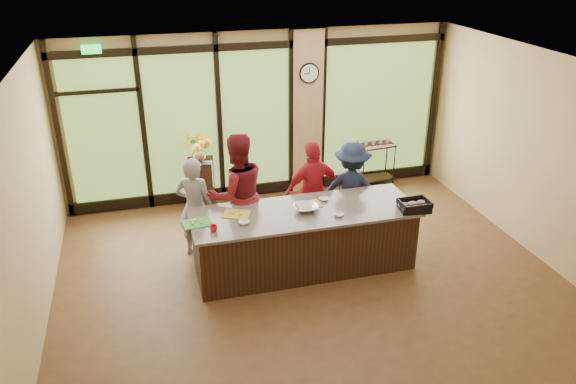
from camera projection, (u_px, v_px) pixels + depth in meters
floor at (310, 277)px, 8.01m from camera, size 7.00×7.00×0.00m
ceiling at (314, 67)px, 6.75m from camera, size 7.00×7.00×0.00m
back_wall at (261, 116)px, 10.01m from camera, size 7.00×0.00×7.00m
left_wall at (26, 213)px, 6.54m from camera, size 0.00×6.00×6.00m
right_wall at (539, 156)px, 8.22m from camera, size 0.00×6.00×6.00m
window_wall at (270, 122)px, 10.05m from camera, size 6.90×0.12×3.00m
island_base at (304, 240)px, 8.09m from camera, size 3.10×1.00×0.88m
countertop at (304, 212)px, 7.90m from camera, size 3.20×1.10×0.04m
wall_clock at (309, 73)px, 9.78m from camera, size 0.36×0.04×0.36m
cook_left at (195, 208)px, 8.29m from camera, size 0.68×0.58×1.57m
cook_midleft at (237, 195)px, 8.30m from camera, size 1.02×0.85×1.90m
cook_midright at (313, 191)px, 8.76m from camera, size 1.00×0.52×1.62m
cook_right at (351, 189)px, 8.87m from camera, size 1.16×0.94×1.57m
roasting_pan at (414, 208)px, 7.90m from camera, size 0.46×0.38×0.07m
mixing_bowl at (306, 208)px, 7.87m from camera, size 0.36×0.36×0.08m
cutting_board_left at (197, 223)px, 7.54m from camera, size 0.41×0.32×0.01m
cutting_board_center at (236, 214)px, 7.78m from camera, size 0.45×0.40×0.01m
cutting_board_right at (309, 205)px, 8.06m from camera, size 0.36×0.28×0.01m
prep_bowl_near at (244, 222)px, 7.51m from camera, size 0.18×0.18×0.05m
prep_bowl_mid at (339, 215)px, 7.73m from camera, size 0.14×0.14×0.04m
prep_bowl_far at (324, 199)px, 8.20m from camera, size 0.15×0.15×0.03m
red_ramekin at (214, 228)px, 7.33m from camera, size 0.11×0.11×0.08m
flower_stand at (201, 183)px, 9.95m from camera, size 0.52×0.52×0.88m
flower_vase at (199, 153)px, 9.71m from camera, size 0.30×0.30×0.26m
bar_cart at (375, 158)px, 10.71m from camera, size 0.72×0.47×0.94m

